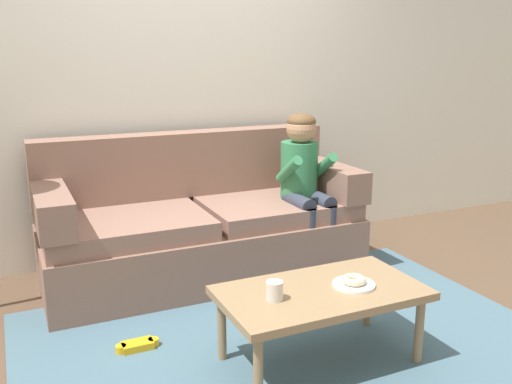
{
  "coord_description": "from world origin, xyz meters",
  "views": [
    {
      "loc": [
        -1.28,
        -2.65,
        1.5
      ],
      "look_at": [
        0.14,
        0.45,
        0.65
      ],
      "focal_mm": 39.17,
      "sensor_mm": 36.0,
      "label": 1
    }
  ],
  "objects": [
    {
      "name": "person_child",
      "position": [
        0.6,
        0.64,
        0.67
      ],
      "size": [
        0.34,
        0.58,
        1.1
      ],
      "color": "#337A4C",
      "rests_on": "ground"
    },
    {
      "name": "toy_controller",
      "position": [
        -0.75,
        -0.02,
        0.03
      ],
      "size": [
        0.23,
        0.09,
        0.05
      ],
      "rotation": [
        0.0,
        0.0,
        -0.44
      ],
      "color": "gold",
      "rests_on": "ground"
    },
    {
      "name": "wall_back",
      "position": [
        0.0,
        1.4,
        1.4
      ],
      "size": [
        8.0,
        0.1,
        2.8
      ],
      "primitive_type": "cube",
      "color": "silver",
      "rests_on": "ground"
    },
    {
      "name": "ground",
      "position": [
        0.0,
        0.0,
        0.0
      ],
      "size": [
        10.0,
        10.0,
        0.0
      ],
      "primitive_type": "plane",
      "color": "brown"
    },
    {
      "name": "plate",
      "position": [
        0.21,
        -0.54,
        0.4
      ],
      "size": [
        0.21,
        0.21,
        0.01
      ],
      "primitive_type": "cylinder",
      "color": "white",
      "rests_on": "coffee_table"
    },
    {
      "name": "coffee_table",
      "position": [
        0.05,
        -0.51,
        0.35
      ],
      "size": [
        0.99,
        0.55,
        0.39
      ],
      "color": "#937551",
      "rests_on": "ground"
    },
    {
      "name": "mug",
      "position": [
        -0.21,
        -0.52,
        0.44
      ],
      "size": [
        0.08,
        0.08,
        0.09
      ],
      "primitive_type": "cylinder",
      "color": "silver",
      "rests_on": "coffee_table"
    },
    {
      "name": "donut",
      "position": [
        0.21,
        -0.54,
        0.42
      ],
      "size": [
        0.17,
        0.17,
        0.04
      ],
      "primitive_type": "torus",
      "rotation": [
        0.0,
        0.0,
        0.55
      ],
      "color": "beige",
      "rests_on": "plate"
    },
    {
      "name": "area_rug",
      "position": [
        0.0,
        -0.25,
        0.01
      ],
      "size": [
        2.76,
        1.88,
        0.01
      ],
      "primitive_type": "cube",
      "color": "#476675",
      "rests_on": "ground"
    },
    {
      "name": "couch",
      "position": [
        -0.1,
        0.85,
        0.34
      ],
      "size": [
        2.12,
        0.9,
        0.96
      ],
      "color": "#846051",
      "rests_on": "ground"
    }
  ]
}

